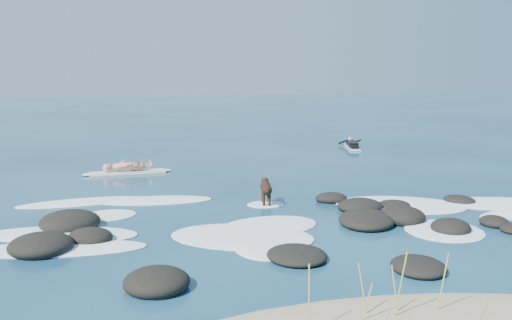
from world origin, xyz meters
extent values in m
plane|color=#0A2642|center=(0.00, 0.00, 0.00)|extent=(160.00, 160.00, 0.00)
cylinder|color=#9B9A4B|center=(-0.78, -7.38, 0.48)|extent=(0.19, 0.03, 0.70)
cylinder|color=#9B9A4B|center=(-0.74, -7.13, 0.59)|extent=(0.19, 0.09, 0.93)
cylinder|color=#9B9A4B|center=(-1.72, -7.70, 0.69)|extent=(0.06, 0.20, 1.14)
cylinder|color=#9B9A4B|center=(-0.24, -7.33, 0.69)|extent=(0.20, 0.05, 1.13)
cylinder|color=#9B9A4B|center=(-0.22, -7.12, 0.55)|extent=(0.15, 0.08, 0.86)
cylinder|color=#9B9A4B|center=(0.50, -7.19, 0.64)|extent=(0.15, 0.08, 1.04)
ellipsoid|color=black|center=(-0.97, -3.75, 0.08)|extent=(1.45, 1.57, 0.32)
ellipsoid|color=black|center=(-3.73, -4.53, 0.06)|extent=(0.84, 0.85, 0.22)
ellipsoid|color=black|center=(1.77, 0.16, 0.11)|extent=(1.63, 1.53, 0.43)
ellipsoid|color=black|center=(5.03, 0.58, 0.07)|extent=(1.15, 1.25, 0.28)
ellipsoid|color=black|center=(-1.16, -3.63, 0.06)|extent=(0.78, 0.69, 0.25)
ellipsoid|color=black|center=(2.43, -1.24, 0.13)|extent=(1.65, 1.63, 0.53)
ellipsoid|color=black|center=(4.63, -1.93, 0.08)|extent=(0.94, 1.06, 0.31)
ellipsoid|color=black|center=(-5.41, -1.81, 0.11)|extent=(1.16, 1.05, 0.43)
ellipsoid|color=black|center=(1.42, -1.35, 0.11)|extent=(2.02, 2.23, 0.44)
ellipsoid|color=black|center=(1.27, 1.32, 0.09)|extent=(1.00, 0.81, 0.36)
ellipsoid|color=black|center=(-6.37, -2.39, 0.13)|extent=(1.86, 1.86, 0.53)
ellipsoid|color=black|center=(-6.06, -0.50, 0.15)|extent=(2.01, 2.01, 0.58)
ellipsoid|color=black|center=(1.24, -4.82, 0.08)|extent=(1.18, 1.35, 0.33)
ellipsoid|color=black|center=(3.22, -2.34, 0.11)|extent=(1.37, 1.43, 0.42)
ellipsoid|color=black|center=(-3.85, -4.95, 0.12)|extent=(1.32, 1.36, 0.49)
ellipsoid|color=black|center=(2.87, 0.32, 0.06)|extent=(1.32, 1.38, 0.24)
ellipsoid|color=white|center=(3.09, -2.26, 0.01)|extent=(2.35, 2.49, 0.12)
ellipsoid|color=white|center=(-3.99, 2.22, 0.01)|extent=(3.48, 1.26, 0.12)
ellipsoid|color=white|center=(-6.03, -2.29, 0.01)|extent=(3.95, 1.38, 0.12)
ellipsoid|color=white|center=(-5.23, 0.57, 0.01)|extent=(1.90, 1.74, 0.12)
ellipsoid|color=white|center=(5.60, -1.04, 0.01)|extent=(2.32, 1.66, 0.12)
ellipsoid|color=white|center=(-1.09, -1.16, 0.01)|extent=(3.12, 2.63, 0.12)
ellipsoid|color=white|center=(6.12, 0.19, 0.01)|extent=(3.86, 2.44, 0.12)
ellipsoid|color=white|center=(-6.21, 2.24, 0.01)|extent=(3.00, 1.45, 0.12)
ellipsoid|color=white|center=(-6.15, -1.15, 0.01)|extent=(3.91, 2.14, 0.12)
ellipsoid|color=white|center=(-6.18, 2.31, 0.01)|extent=(3.88, 1.86, 0.12)
ellipsoid|color=white|center=(3.14, 0.51, 0.01)|extent=(4.36, 3.43, 0.12)
ellipsoid|color=white|center=(-1.89, -1.98, 0.01)|extent=(4.04, 3.31, 0.12)
ellipsoid|color=white|center=(-1.49, -2.88, 0.01)|extent=(1.49, 2.00, 0.12)
ellipsoid|color=white|center=(-0.77, 1.17, 0.01)|extent=(1.10, 0.90, 0.12)
cube|color=#FEEDCB|center=(-5.11, 7.10, 0.05)|extent=(2.89, 1.06, 0.09)
ellipsoid|color=#FEEDCB|center=(-3.72, 7.33, 0.05)|extent=(0.61, 0.41, 0.10)
ellipsoid|color=#FEEDCB|center=(-6.51, 6.86, 0.05)|extent=(0.61, 0.41, 0.10)
imported|color=tan|center=(-5.11, 7.10, 1.02)|extent=(0.55, 0.74, 1.84)
cube|color=silver|center=(5.80, 12.87, 0.06)|extent=(0.99, 2.48, 0.09)
ellipsoid|color=silver|center=(6.02, 14.06, 0.06)|extent=(0.38, 0.57, 0.09)
cube|color=black|center=(5.80, 12.87, 0.22)|extent=(0.71, 1.54, 0.24)
sphere|color=tan|center=(5.96, 13.72, 0.35)|extent=(0.30, 0.30, 0.25)
cylinder|color=black|center=(5.68, 13.94, 0.21)|extent=(0.62, 0.23, 0.27)
cylinder|color=black|center=(6.29, 13.82, 0.21)|extent=(0.56, 0.42, 0.27)
cube|color=black|center=(5.64, 12.06, 0.18)|extent=(0.48, 0.66, 0.15)
cylinder|color=black|center=(-0.77, 1.07, 0.53)|extent=(0.36, 0.65, 0.30)
sphere|color=black|center=(-0.75, 1.35, 0.53)|extent=(0.34, 0.34, 0.32)
sphere|color=black|center=(-0.80, 0.79, 0.53)|extent=(0.31, 0.31, 0.29)
sphere|color=black|center=(-0.73, 1.53, 0.64)|extent=(0.25, 0.25, 0.23)
cone|color=black|center=(-0.72, 1.66, 0.62)|extent=(0.13, 0.15, 0.12)
cone|color=black|center=(-0.79, 1.52, 0.73)|extent=(0.11, 0.08, 0.11)
cone|color=black|center=(-0.67, 1.51, 0.73)|extent=(0.11, 0.08, 0.11)
cylinder|color=black|center=(-0.83, 1.29, 0.20)|extent=(0.08, 0.08, 0.41)
cylinder|color=black|center=(-0.67, 1.27, 0.20)|extent=(0.08, 0.08, 0.41)
cylinder|color=black|center=(-0.87, 0.86, 0.20)|extent=(0.08, 0.08, 0.41)
cylinder|color=black|center=(-0.71, 0.84, 0.20)|extent=(0.08, 0.08, 0.41)
cylinder|color=black|center=(-0.81, 0.65, 0.58)|extent=(0.08, 0.30, 0.18)
camera|label=1|loc=(-3.62, -14.95, 3.89)|focal=40.00mm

